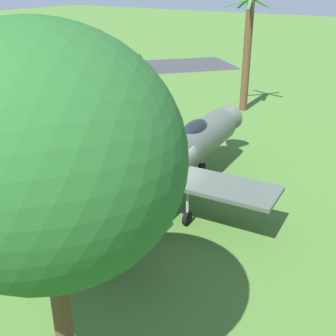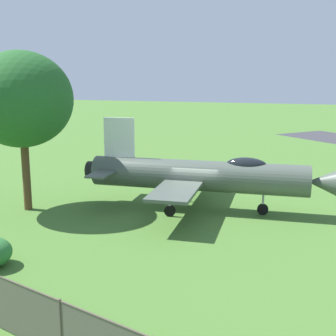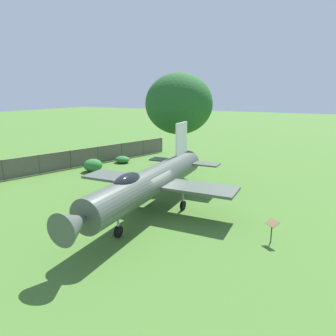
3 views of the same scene
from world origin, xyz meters
name	(u,v)px [view 1 (image 1 of 3)]	position (x,y,z in m)	size (l,w,h in m)	color
ground_plane	(168,203)	(0.00, 0.00, 0.00)	(200.00, 200.00, 0.00)	#47722D
parking_strip	(59,72)	(-25.00, 18.18, 0.00)	(38.38, 8.00, 0.00)	#38383D
display_jet	(172,159)	(-0.02, 0.37, 2.01)	(10.03, 14.02, 5.08)	#4C564C
shade_tree	(41,156)	(2.80, -9.12, 6.14)	(5.86, 5.43, 8.76)	brown
palm_tree	(247,55)	(-2.96, 15.42, 4.07)	(3.16, 3.39, 8.03)	brown
info_plaque	(58,151)	(-7.12, 0.46, 0.85)	(0.72, 0.68, 1.14)	#333333
parked_car_yellow	(134,61)	(-19.42, 24.07, 0.71)	(4.15, 4.28, 1.33)	gold
parked_car_gray	(106,62)	(-21.51, 21.81, 0.81)	(4.39, 4.53, 1.58)	slate
parked_car_black	(73,63)	(-24.03, 19.36, 0.78)	(4.80, 4.44, 1.49)	black
parked_car_white	(39,65)	(-26.38, 16.83, 0.79)	(4.48, 4.57, 1.53)	silver
parked_car_silver	(4,67)	(-28.54, 14.23, 0.75)	(4.38, 4.13, 1.45)	#B2B5BA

